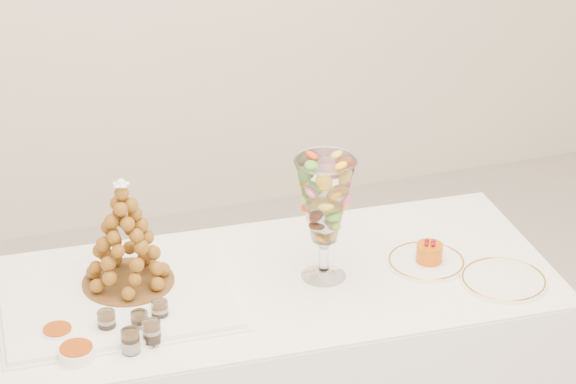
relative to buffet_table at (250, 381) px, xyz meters
name	(u,v)px	position (x,y,z in m)	size (l,w,h in m)	color
buffet_table	(250,381)	(0.00, 0.00, 0.00)	(1.84, 0.82, 0.69)	white
lace_tray	(117,299)	(-0.38, 0.03, 0.35)	(0.64, 0.48, 0.02)	white
macaron_vase	(325,202)	(0.23, -0.02, 0.59)	(0.17, 0.17, 0.38)	white
cake_plate	(426,262)	(0.54, -0.05, 0.35)	(0.23, 0.23, 0.01)	white
spare_plate	(503,280)	(0.71, -0.22, 0.35)	(0.25, 0.25, 0.01)	white
verrine_a	(107,322)	(-0.43, -0.11, 0.38)	(0.05, 0.05, 0.07)	white
verrine_b	(140,322)	(-0.35, -0.14, 0.38)	(0.05, 0.05, 0.06)	white
verrine_c	(160,312)	(-0.28, -0.10, 0.38)	(0.05, 0.05, 0.06)	white
verrine_d	(131,341)	(-0.39, -0.22, 0.38)	(0.05, 0.05, 0.07)	white
verrine_e	(152,333)	(-0.33, -0.20, 0.38)	(0.05, 0.05, 0.07)	white
ramekin_back	(58,334)	(-0.56, -0.09, 0.36)	(0.09, 0.09, 0.03)	white
ramekin_front	(77,353)	(-0.53, -0.20, 0.36)	(0.10, 0.10, 0.03)	white
croquembouche	(125,234)	(-0.33, 0.09, 0.53)	(0.27, 0.27, 0.33)	brown
mousse_cake	(429,252)	(0.55, -0.06, 0.38)	(0.08, 0.08, 0.07)	#C55509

